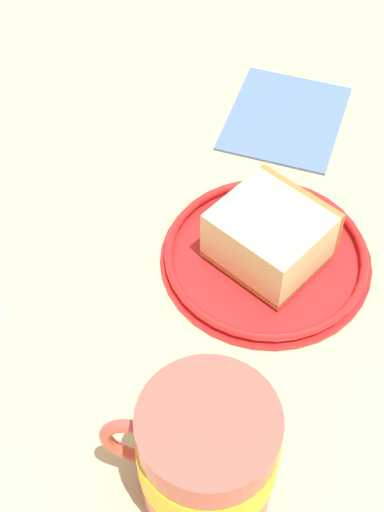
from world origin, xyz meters
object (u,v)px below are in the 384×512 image
(small_plate, at_px, (266,256))
(tea_mug, at_px, (206,454))
(folded_napkin, at_px, (285,117))
(cake_slice, at_px, (270,236))

(small_plate, relative_size, tea_mug, 1.66)
(folded_napkin, bearing_deg, cake_slice, 34.08)
(cake_slice, distance_m, folded_napkin, 0.19)
(cake_slice, height_order, folded_napkin, cake_slice)
(small_plate, xyz_separation_m, cake_slice, (-0.00, -0.00, 0.03))
(small_plate, height_order, folded_napkin, small_plate)
(tea_mug, bearing_deg, folded_napkin, -149.35)
(small_plate, relative_size, folded_napkin, 1.37)
(tea_mug, bearing_deg, small_plate, -152.01)
(cake_slice, relative_size, folded_napkin, 0.65)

